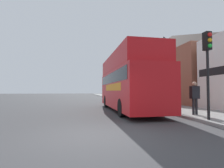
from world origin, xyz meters
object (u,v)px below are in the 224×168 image
parked_car_ahead_of_bus (118,97)px  lamp_post_second (131,74)px  traffic_signal (208,55)px  pedestrian_second (195,95)px  lamp_post_third (119,77)px  lamp_post_nearest (164,59)px  tour_bus (127,86)px

parked_car_ahead_of_bus → lamp_post_second: lamp_post_second is taller
traffic_signal → lamp_post_second: (0.02, 12.03, 0.34)m
pedestrian_second → traffic_signal: bearing=-106.1°
pedestrian_second → lamp_post_third: (-0.16, 17.91, 2.38)m
pedestrian_second → lamp_post_third: size_ratio=0.36×
traffic_signal → lamp_post_third: size_ratio=0.79×
traffic_signal → lamp_post_nearest: (0.16, 4.51, 0.62)m
lamp_post_third → parked_car_ahead_of_bus: bearing=-104.1°
tour_bus → parked_car_ahead_of_bus: tour_bus is taller
parked_car_ahead_of_bus → pedestrian_second: bearing=-80.1°
lamp_post_second → lamp_post_third: bearing=87.7°
parked_car_ahead_of_bus → traffic_signal: 12.62m
lamp_post_third → lamp_post_second: bearing=-92.3°
pedestrian_second → lamp_post_third: 18.07m
traffic_signal → lamp_post_third: lamp_post_third is taller
parked_car_ahead_of_bus → lamp_post_third: lamp_post_third is taller
pedestrian_second → lamp_post_second: (-0.46, 10.39, 2.19)m
tour_bus → lamp_post_second: lamp_post_second is taller
tour_bus → lamp_post_third: bearing=79.3°
parked_car_ahead_of_bus → lamp_post_nearest: (1.66, -7.79, 3.01)m
traffic_signal → lamp_post_second: lamp_post_second is taller
pedestrian_second → lamp_post_nearest: bearing=96.3°
traffic_signal → lamp_post_third: bearing=89.1°
traffic_signal → parked_car_ahead_of_bus: bearing=97.0°
lamp_post_nearest → lamp_post_second: size_ratio=1.10×
pedestrian_second → lamp_post_nearest: 3.80m
pedestrian_second → lamp_post_second: bearing=92.5°
lamp_post_third → tour_bus: bearing=-100.6°
tour_bus → lamp_post_second: 7.29m
pedestrian_second → lamp_post_nearest: lamp_post_nearest is taller
parked_car_ahead_of_bus → lamp_post_third: (1.82, 7.25, 2.91)m
pedestrian_second → lamp_post_nearest: size_ratio=0.35×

